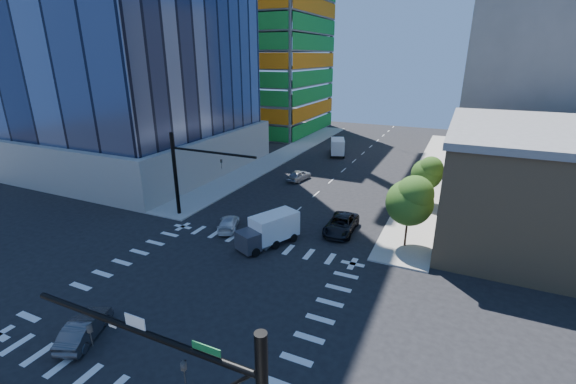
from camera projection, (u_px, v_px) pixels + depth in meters
The scene contains 16 objects.
ground at pixel (201, 294), 28.43m from camera, with size 160.00×160.00×0.00m, color black.
road_markings at pixel (201, 294), 28.43m from camera, with size 20.00×20.00×0.01m, color silver.
sidewalk_ne at pixel (432, 173), 57.75m from camera, with size 5.00×60.00×0.15m, color gray.
sidewalk_nw at pixel (282, 156), 67.58m from camera, with size 5.00×60.00×0.15m, color gray.
construction_building at pixel (263, 17), 84.02m from camera, with size 25.16×34.50×70.60m.
commercial_building at pixel (562, 185), 35.67m from camera, with size 20.50×22.50×10.60m.
bg_building_ne at pixel (550, 74), 60.25m from camera, with size 24.00×30.00×28.00m, color slate.
signal_mast_nw at pixel (186, 168), 40.37m from camera, with size 10.20×0.40×9.00m.
tree_south at pixel (411, 200), 33.81m from camera, with size 4.16×4.16×6.82m.
tree_north at pixel (428, 172), 44.20m from camera, with size 3.54×3.52×5.78m.
car_nb_far at pixel (341, 224), 38.30m from camera, with size 2.66×5.76×1.60m, color black.
car_sb_near at pixel (229, 223), 38.95m from camera, with size 1.80×4.43×1.29m, color white.
car_sb_mid at pixel (299, 175), 54.21m from camera, with size 1.76×4.38×1.49m, color #9EA1A5.
car_sb_cross at pixel (84, 328), 23.80m from camera, with size 1.52×4.37×1.44m, color #454549.
box_truck_near at pixel (267, 233), 35.34m from camera, with size 4.42×5.96×2.88m.
box_truck_far at pixel (337, 148), 68.07m from camera, with size 4.16×6.15×2.97m.
Camera 1 is at (15.97, -19.37, 16.64)m, focal length 24.00 mm.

